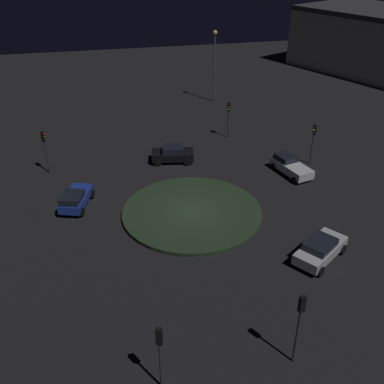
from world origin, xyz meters
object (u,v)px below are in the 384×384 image
Objects in this scene: car_black at (173,154)px; car_blue at (75,199)px; traffic_light_northeast at (45,144)px; traffic_light_west_near at (300,316)px; car_silver at (320,249)px; streetlamp_east at (215,55)px; traffic_light_west at (160,346)px; traffic_light_southeast_near at (313,136)px; traffic_light_southeast at (229,113)px; car_white at (290,166)px.

car_blue is (-6.44, 9.05, 0.01)m from car_black.
traffic_light_west_near is (-24.26, -13.17, 0.27)m from traffic_light_northeast.
traffic_light_northeast is (0.24, 11.42, 2.05)m from car_black.
car_silver is 33.22m from streetlamp_east.
traffic_light_west is at bearing -149.02° from car_blue.
traffic_light_southeast_near is (20.68, -10.84, -0.34)m from traffic_light_west_near.
streetlamp_east reaches higher than car_black.
traffic_light_northeast reaches higher than traffic_light_southeast_near.
car_black is 11.61m from traffic_light_northeast.
traffic_light_northeast is 1.02× the size of traffic_light_west.
car_blue is 18.94m from car_silver.
car_silver is 1.18× the size of traffic_light_southeast.
car_white is at bearing -66.83° from car_blue.
traffic_light_southeast is at bearing -17.77° from traffic_light_west_near.
streetlamp_east is (40.11, -6.63, 2.81)m from traffic_light_west_near.
traffic_light_southeast_near is at bearing -4.67° from car_black.
car_black is 1.04× the size of traffic_light_northeast.
traffic_light_west_near is (-19.25, 8.19, 2.36)m from car_white.
traffic_light_southeast_near is 0.44× the size of streetlamp_east.
car_silver is at bearing -57.46° from car_black.
car_black is 0.92× the size of car_silver.
traffic_light_west_near reaches higher than traffic_light_northeast.
traffic_light_west_near is at bearing 20.07° from car_silver.
streetlamp_east is at bearing 72.71° from car_black.
streetlamp_east is (11.64, -1.57, 3.18)m from traffic_light_southeast.
car_silver is at bearing 41.65° from traffic_light_southeast_near.
car_black is 11.11m from car_blue.
car_silver is 25.01m from traffic_light_northeast.
traffic_light_northeast is (5.01, 21.36, 2.09)m from car_white.
traffic_light_west_near is (-7.31, 5.12, 2.31)m from car_silver.
traffic_light_southeast reaches higher than car_blue.
traffic_light_west is (-24.24, -6.37, -0.06)m from traffic_light_northeast.
car_black is at bearing 152.51° from streetlamp_east.
streetlamp_east is (19.43, 4.21, 3.15)m from traffic_light_southeast_near.
streetlamp_east reaches higher than traffic_light_west.
car_silver is 14.67m from traffic_light_southeast_near.
streetlamp_east is at bearing -102.97° from traffic_light_southeast_near.
car_blue is 20.76m from traffic_light_west_near.
traffic_light_southeast is 9.70m from traffic_light_southeast_near.
streetlamp_east reaches higher than car_white.
car_blue is 1.03× the size of traffic_light_northeast.
car_white is 1.13× the size of traffic_light_northeast.
car_black is 24.19m from traffic_light_west_near.
car_black is at bearing -130.05° from car_white.
traffic_light_west_near reaches higher than car_white.
traffic_light_northeast is at bearing -33.67° from traffic_light_southeast_near.
traffic_light_west is 42.39m from streetlamp_east.
car_silver is (-11.93, 3.07, 0.05)m from car_white.
traffic_light_southeast_near is (13.36, -5.72, 1.97)m from car_silver.
car_black is 24.61m from traffic_light_west.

